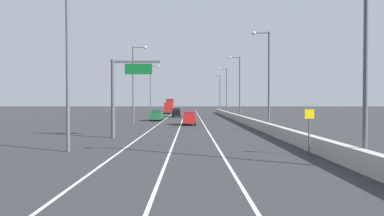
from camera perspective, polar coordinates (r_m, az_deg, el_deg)
The scene contains 19 objects.
ground_plane at distance 67.30m, azimuth 0.16°, elevation -1.83°, with size 320.00×320.00×0.00m, color #2D2D30.
lane_stripe_left at distance 58.52m, azimuth -5.15°, elevation -2.28°, with size 0.16×130.00×0.00m, color silver.
lane_stripe_center at distance 58.33m, azimuth -1.72°, elevation -2.29°, with size 0.16×130.00×0.00m, color silver.
lane_stripe_right at distance 58.35m, azimuth 1.72°, elevation -2.28°, with size 0.16×130.00×0.00m, color silver.
jersey_barrier_right at distance 44.15m, azimuth 10.87°, elevation -2.70°, with size 0.60×120.00×1.10m, color #B2ADA3.
overhead_sign_gantry at distance 32.09m, azimuth -12.31°, elevation 3.30°, with size 4.68×0.36×7.50m.
speed_advisory_sign at distance 22.46m, azimuth 19.72°, elevation -3.38°, with size 0.60×0.11×3.00m.
lamp_post_right_near at distance 19.20m, azimuth 27.39°, elevation 10.28°, with size 2.14×0.44×11.66m.
lamp_post_right_second at distance 39.19m, azimuth 12.92°, elevation 5.65°, with size 2.14×0.44×11.66m.
lamp_post_right_third at distance 60.00m, azimuth 8.10°, elevation 4.10°, with size 2.14×0.44×11.66m.
lamp_post_right_fourth at distance 81.06m, azimuth 5.90°, elevation 3.34°, with size 2.14×0.44×11.66m.
lamp_post_right_fifth at distance 102.21m, azimuth 4.75°, elevation 2.89°, with size 2.14×0.44×11.66m.
lamp_post_left_near at distance 24.43m, azimuth -20.33°, elevation 8.35°, with size 2.14×0.44×11.66m.
lamp_post_left_mid at distance 49.05m, azimuth -9.93°, elevation 4.76°, with size 2.14×0.44×11.66m.
lamp_post_left_far at distance 74.34m, azimuth -7.06°, elevation 3.54°, with size 2.14×0.44×11.66m.
car_black_0 at distance 73.33m, azimuth -2.72°, elevation -0.80°, with size 1.85×4.31×2.01m.
car_red_1 at distance 48.65m, azimuth -0.45°, elevation -1.77°, with size 1.91×4.18×2.06m.
car_green_2 at distance 59.53m, azimuth -6.13°, elevation -1.25°, with size 1.95×4.53×2.04m.
box_truck at distance 95.42m, azimuth -3.91°, elevation 0.24°, with size 2.56×9.49×4.30m.
Camera 1 is at (-0.63, -3.21, 3.52)m, focal length 30.66 mm.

